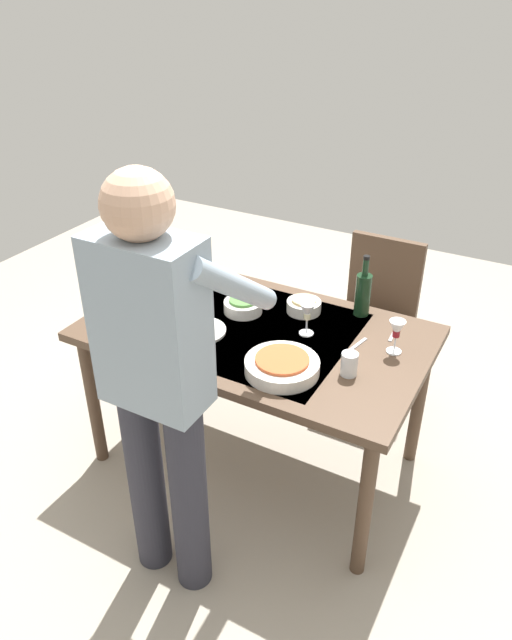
{
  "coord_description": "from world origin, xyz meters",
  "views": [
    {
      "loc": [
        -1.1,
        2.01,
        2.17
      ],
      "look_at": [
        0.0,
        0.0,
        0.81
      ],
      "focal_mm": 33.88,
      "sensor_mm": 36.0,
      "label": 1
    }
  ],
  "objects_px": {
    "wine_glass_left": "(397,331)",
    "water_cup_near_left": "(349,364)",
    "dinner_plate_far": "(200,331)",
    "chair_near": "(376,310)",
    "person_server": "(159,376)",
    "side_bowl_bread": "(304,305)",
    "serving_bowl_pasta": "(282,365)",
    "wine_glass_right": "(307,313)",
    "dining_table": "(256,344)",
    "side_bowl_salad": "(243,305)",
    "dinner_plate_near": "(170,293)",
    "wine_bottle": "(363,293)",
    "water_cup_near_right": "(186,302)"
  },
  "relations": [
    {
      "from": "wine_glass_right",
      "to": "side_bowl_salad",
      "type": "bearing_deg",
      "value": -6.08
    },
    {
      "from": "chair_near",
      "to": "side_bowl_bread",
      "type": "height_order",
      "value": "chair_near"
    },
    {
      "from": "dining_table",
      "to": "side_bowl_salad",
      "type": "height_order",
      "value": "side_bowl_salad"
    },
    {
      "from": "person_server",
      "to": "serving_bowl_pasta",
      "type": "bearing_deg",
      "value": -116.22
    },
    {
      "from": "person_server",
      "to": "wine_glass_left",
      "type": "bearing_deg",
      "value": -124.9
    },
    {
      "from": "dining_table",
      "to": "dinner_plate_far",
      "type": "height_order",
      "value": "dinner_plate_far"
    },
    {
      "from": "wine_glass_left",
      "to": "serving_bowl_pasta",
      "type": "bearing_deg",
      "value": 45.88
    },
    {
      "from": "wine_glass_left",
      "to": "dining_table",
      "type": "bearing_deg",
      "value": 11.67
    },
    {
      "from": "dinner_plate_near",
      "to": "dinner_plate_far",
      "type": "relative_size",
      "value": 1.0
    },
    {
      "from": "dining_table",
      "to": "side_bowl_bread",
      "type": "relative_size",
      "value": 9.45
    },
    {
      "from": "chair_near",
      "to": "person_server",
      "type": "xyz_separation_m",
      "value": [
        0.28,
        1.54,
        0.43
      ]
    },
    {
      "from": "dining_table",
      "to": "person_server",
      "type": "bearing_deg",
      "value": 91.09
    },
    {
      "from": "wine_bottle",
      "to": "dinner_plate_near",
      "type": "distance_m",
      "value": 0.94
    },
    {
      "from": "person_server",
      "to": "wine_bottle",
      "type": "relative_size",
      "value": 5.71
    },
    {
      "from": "water_cup_near_left",
      "to": "water_cup_near_right",
      "type": "relative_size",
      "value": 0.96
    },
    {
      "from": "wine_glass_right",
      "to": "dining_table",
      "type": "bearing_deg",
      "value": 19.77
    },
    {
      "from": "wine_glass_right",
      "to": "side_bowl_salad",
      "type": "distance_m",
      "value": 0.35
    },
    {
      "from": "side_bowl_salad",
      "to": "water_cup_near_right",
      "type": "bearing_deg",
      "value": 28.57
    },
    {
      "from": "dinner_plate_near",
      "to": "wine_glass_right",
      "type": "bearing_deg",
      "value": 178.99
    },
    {
      "from": "chair_near",
      "to": "serving_bowl_pasta",
      "type": "relative_size",
      "value": 3.03
    },
    {
      "from": "dinner_plate_far",
      "to": "chair_near",
      "type": "bearing_deg",
      "value": -117.67
    },
    {
      "from": "water_cup_near_left",
      "to": "side_bowl_salad",
      "type": "distance_m",
      "value": 0.66
    },
    {
      "from": "chair_near",
      "to": "side_bowl_bread",
      "type": "xyz_separation_m",
      "value": [
        0.18,
        0.58,
        0.27
      ]
    },
    {
      "from": "water_cup_near_right",
      "to": "dinner_plate_far",
      "type": "relative_size",
      "value": 0.45
    },
    {
      "from": "person_server",
      "to": "wine_glass_left",
      "type": "xyz_separation_m",
      "value": [
        -0.58,
        -0.83,
        -0.1
      ]
    },
    {
      "from": "wine_glass_right",
      "to": "dinner_plate_far",
      "type": "bearing_deg",
      "value": 26.64
    },
    {
      "from": "person_server",
      "to": "wine_glass_right",
      "type": "relative_size",
      "value": 11.19
    },
    {
      "from": "wine_bottle",
      "to": "dinner_plate_far",
      "type": "distance_m",
      "value": 0.76
    },
    {
      "from": "person_server",
      "to": "water_cup_near_left",
      "type": "distance_m",
      "value": 0.77
    },
    {
      "from": "wine_bottle",
      "to": "water_cup_near_left",
      "type": "height_order",
      "value": "wine_bottle"
    },
    {
      "from": "wine_glass_left",
      "to": "water_cup_near_right",
      "type": "distance_m",
      "value": 0.97
    },
    {
      "from": "water_cup_near_left",
      "to": "water_cup_near_right",
      "type": "height_order",
      "value": "water_cup_near_right"
    },
    {
      "from": "side_bowl_salad",
      "to": "person_server",
      "type": "bearing_deg",
      "value": 99.94
    },
    {
      "from": "chair_near",
      "to": "wine_bottle",
      "type": "xyz_separation_m",
      "value": [
        -0.06,
        0.47,
        0.34
      ]
    },
    {
      "from": "wine_glass_left",
      "to": "wine_glass_right",
      "type": "relative_size",
      "value": 1.0
    },
    {
      "from": "side_bowl_salad",
      "to": "water_cup_near_left",
      "type": "bearing_deg",
      "value": 159.36
    },
    {
      "from": "person_server",
      "to": "side_bowl_bread",
      "type": "distance_m",
      "value": 0.98
    },
    {
      "from": "side_bowl_salad",
      "to": "dinner_plate_near",
      "type": "bearing_deg",
      "value": 3.32
    },
    {
      "from": "dining_table",
      "to": "dinner_plate_far",
      "type": "relative_size",
      "value": 6.57
    },
    {
      "from": "wine_glass_left",
      "to": "side_bowl_salad",
      "type": "height_order",
      "value": "wine_glass_left"
    },
    {
      "from": "wine_glass_left",
      "to": "water_cup_near_left",
      "type": "height_order",
      "value": "wine_glass_left"
    },
    {
      "from": "person_server",
      "to": "wine_bottle",
      "type": "distance_m",
      "value": 1.13
    },
    {
      "from": "serving_bowl_pasta",
      "to": "side_bowl_salad",
      "type": "distance_m",
      "value": 0.51
    },
    {
      "from": "dinner_plate_far",
      "to": "side_bowl_bread",
      "type": "bearing_deg",
      "value": -130.35
    },
    {
      "from": "wine_glass_right",
      "to": "water_cup_near_right",
      "type": "relative_size",
      "value": 1.47
    },
    {
      "from": "chair_near",
      "to": "wine_bottle",
      "type": "height_order",
      "value": "wine_bottle"
    },
    {
      "from": "serving_bowl_pasta",
      "to": "wine_glass_right",
      "type": "bearing_deg",
      "value": -83.45
    },
    {
      "from": "wine_glass_left",
      "to": "side_bowl_bread",
      "type": "xyz_separation_m",
      "value": [
        0.48,
        -0.13,
        -0.07
      ]
    },
    {
      "from": "wine_bottle",
      "to": "water_cup_near_left",
      "type": "distance_m",
      "value": 0.5
    },
    {
      "from": "water_cup_near_left",
      "to": "dinner_plate_near",
      "type": "xyz_separation_m",
      "value": [
        1.02,
        -0.21,
        -0.04
      ]
    }
  ]
}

